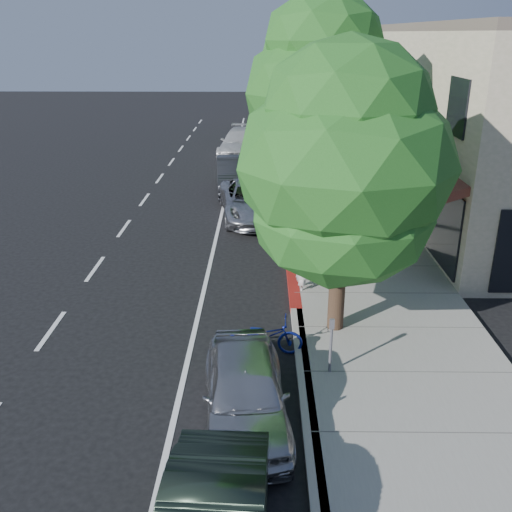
{
  "coord_description": "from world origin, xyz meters",
  "views": [
    {
      "loc": [
        -0.9,
        -14.54,
        6.95
      ],
      "look_at": [
        -1.08,
        -0.27,
        1.35
      ],
      "focal_mm": 40.0,
      "sensor_mm": 36.0,
      "label": 1
    }
  ],
  "objects_px": {
    "street_tree_4": "(293,73)",
    "silver_suv": "(253,200)",
    "street_tree_1": "(321,96)",
    "near_car_a": "(245,391)",
    "dark_suv_far": "(261,125)",
    "street_tree_3": "(299,83)",
    "dark_sedan": "(235,175)",
    "street_tree_2": "(307,97)",
    "street_tree_0": "(344,167)",
    "street_tree_5": "(289,75)",
    "bicycle": "(266,336)",
    "white_pickup": "(241,143)",
    "cyclist": "(303,266)",
    "pedestrian": "(354,177)"
  },
  "relations": [
    {
      "from": "cyclist",
      "to": "dark_sedan",
      "type": "distance_m",
      "value": 11.34
    },
    {
      "from": "street_tree_0",
      "to": "bicycle",
      "type": "height_order",
      "value": "street_tree_0"
    },
    {
      "from": "street_tree_3",
      "to": "near_car_a",
      "type": "bearing_deg",
      "value": -95.63
    },
    {
      "from": "street_tree_3",
      "to": "near_car_a",
      "type": "distance_m",
      "value": 21.95
    },
    {
      "from": "cyclist",
      "to": "white_pickup",
      "type": "bearing_deg",
      "value": 3.6
    },
    {
      "from": "street_tree_2",
      "to": "street_tree_3",
      "type": "xyz_separation_m",
      "value": [
        -0.0,
        6.0,
        0.08
      ]
    },
    {
      "from": "street_tree_4",
      "to": "bicycle",
      "type": "relative_size",
      "value": 4.37
    },
    {
      "from": "street_tree_3",
      "to": "silver_suv",
      "type": "height_order",
      "value": "street_tree_3"
    },
    {
      "from": "street_tree_4",
      "to": "silver_suv",
      "type": "relative_size",
      "value": 1.43
    },
    {
      "from": "bicycle",
      "to": "near_car_a",
      "type": "distance_m",
      "value": 2.54
    },
    {
      "from": "street_tree_3",
      "to": "dark_suv_far",
      "type": "relative_size",
      "value": 1.66
    },
    {
      "from": "street_tree_4",
      "to": "cyclist",
      "type": "bearing_deg",
      "value": -91.72
    },
    {
      "from": "street_tree_2",
      "to": "cyclist",
      "type": "height_order",
      "value": "street_tree_2"
    },
    {
      "from": "street_tree_2",
      "to": "pedestrian",
      "type": "distance_m",
      "value": 4.0
    },
    {
      "from": "street_tree_1",
      "to": "near_car_a",
      "type": "height_order",
      "value": "street_tree_1"
    },
    {
      "from": "street_tree_4",
      "to": "cyclist",
      "type": "height_order",
      "value": "street_tree_4"
    },
    {
      "from": "street_tree_5",
      "to": "white_pickup",
      "type": "height_order",
      "value": "street_tree_5"
    },
    {
      "from": "street_tree_1",
      "to": "pedestrian",
      "type": "distance_m",
      "value": 7.37
    },
    {
      "from": "street_tree_1",
      "to": "near_car_a",
      "type": "xyz_separation_m",
      "value": [
        -2.12,
        -9.5,
        -4.43
      ]
    },
    {
      "from": "near_car_a",
      "to": "bicycle",
      "type": "bearing_deg",
      "value": 76.35
    },
    {
      "from": "street_tree_0",
      "to": "dark_suv_far",
      "type": "xyz_separation_m",
      "value": [
        -1.98,
        29.0,
        -3.38
      ]
    },
    {
      "from": "street_tree_5",
      "to": "near_car_a",
      "type": "distance_m",
      "value": 33.75
    },
    {
      "from": "street_tree_4",
      "to": "dark_suv_far",
      "type": "distance_m",
      "value": 6.63
    },
    {
      "from": "bicycle",
      "to": "dark_sedan",
      "type": "distance_m",
      "value": 14.46
    },
    {
      "from": "street_tree_4",
      "to": "white_pickup",
      "type": "height_order",
      "value": "street_tree_4"
    },
    {
      "from": "street_tree_1",
      "to": "street_tree_5",
      "type": "relative_size",
      "value": 1.18
    },
    {
      "from": "street_tree_2",
      "to": "near_car_a",
      "type": "distance_m",
      "value": 16.1
    },
    {
      "from": "dark_suv_far",
      "to": "street_tree_1",
      "type": "bearing_deg",
      "value": -90.48
    },
    {
      "from": "street_tree_3",
      "to": "silver_suv",
      "type": "bearing_deg",
      "value": -104.4
    },
    {
      "from": "street_tree_1",
      "to": "cyclist",
      "type": "xyz_separation_m",
      "value": [
        -0.65,
        -3.68,
        -4.26
      ]
    },
    {
      "from": "street_tree_0",
      "to": "street_tree_1",
      "type": "bearing_deg",
      "value": 90.0
    },
    {
      "from": "street_tree_0",
      "to": "street_tree_5",
      "type": "bearing_deg",
      "value": 90.0
    },
    {
      "from": "bicycle",
      "to": "white_pickup",
      "type": "xyz_separation_m",
      "value": [
        -1.37,
        22.43,
        0.37
      ]
    },
    {
      "from": "white_pickup",
      "to": "street_tree_5",
      "type": "bearing_deg",
      "value": 76.06
    },
    {
      "from": "white_pickup",
      "to": "dark_suv_far",
      "type": "distance_m",
      "value": 7.65
    },
    {
      "from": "street_tree_1",
      "to": "near_car_a",
      "type": "relative_size",
      "value": 2.1
    },
    {
      "from": "street_tree_3",
      "to": "silver_suv",
      "type": "xyz_separation_m",
      "value": [
        -2.21,
        -8.63,
        -3.82
      ]
    },
    {
      "from": "dark_sedan",
      "to": "near_car_a",
      "type": "bearing_deg",
      "value": -92.09
    },
    {
      "from": "street_tree_4",
      "to": "silver_suv",
      "type": "distance_m",
      "value": 15.31
    },
    {
      "from": "street_tree_3",
      "to": "dark_sedan",
      "type": "relative_size",
      "value": 1.57
    },
    {
      "from": "street_tree_4",
      "to": "street_tree_3",
      "type": "bearing_deg",
      "value": -90.0
    },
    {
      "from": "bicycle",
      "to": "silver_suv",
      "type": "xyz_separation_m",
      "value": [
        -0.49,
        10.37,
        0.28
      ]
    },
    {
      "from": "bicycle",
      "to": "dark_suv_far",
      "type": "xyz_separation_m",
      "value": [
        -0.25,
        30.0,
        0.33
      ]
    },
    {
      "from": "street_tree_1",
      "to": "street_tree_2",
      "type": "xyz_separation_m",
      "value": [
        0.0,
        6.0,
        -0.63
      ]
    },
    {
      "from": "street_tree_4",
      "to": "white_pickup",
      "type": "bearing_deg",
      "value": -140.38
    },
    {
      "from": "street_tree_0",
      "to": "dark_sedan",
      "type": "relative_size",
      "value": 1.45
    },
    {
      "from": "street_tree_0",
      "to": "street_tree_4",
      "type": "bearing_deg",
      "value": 90.0
    },
    {
      "from": "street_tree_0",
      "to": "white_pickup",
      "type": "xyz_separation_m",
      "value": [
        -3.1,
        21.43,
        -3.34
      ]
    },
    {
      "from": "dark_sedan",
      "to": "near_car_a",
      "type": "height_order",
      "value": "dark_sedan"
    },
    {
      "from": "bicycle",
      "to": "dark_suv_far",
      "type": "distance_m",
      "value": 30.0
    }
  ]
}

